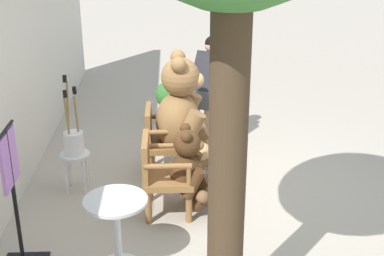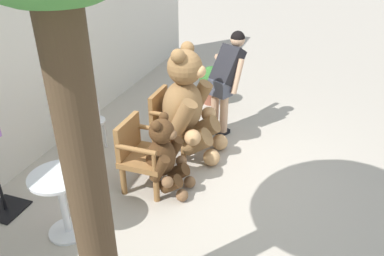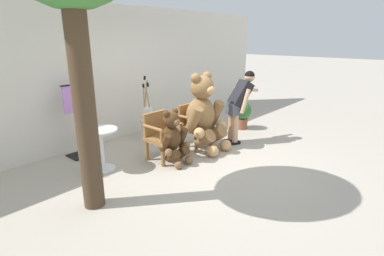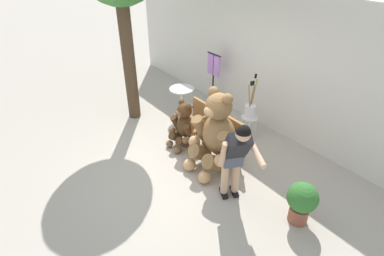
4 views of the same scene
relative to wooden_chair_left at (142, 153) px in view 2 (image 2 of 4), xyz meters
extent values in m
plane|color=#B2A899|center=(0.45, -0.70, -0.46)|extent=(60.00, 60.00, 0.00)
cube|color=silver|center=(0.45, 1.70, 0.94)|extent=(10.00, 0.16, 2.80)
cube|color=olive|center=(0.00, -0.06, -0.06)|extent=(0.56, 0.52, 0.07)
cylinder|color=olive|center=(-0.23, -0.27, -0.28)|extent=(0.07, 0.07, 0.37)
cylinder|color=olive|center=(0.23, -0.27, -0.28)|extent=(0.07, 0.07, 0.37)
cylinder|color=olive|center=(-0.23, 0.15, -0.28)|extent=(0.07, 0.07, 0.37)
cylinder|color=olive|center=(0.23, 0.15, -0.28)|extent=(0.07, 0.07, 0.37)
cube|color=olive|center=(0.00, 0.17, 0.19)|extent=(0.52, 0.06, 0.42)
cylinder|color=olive|center=(-0.25, -0.06, 0.20)|extent=(0.06, 0.48, 0.06)
cylinder|color=olive|center=(-0.25, -0.27, 0.09)|extent=(0.05, 0.05, 0.22)
cylinder|color=olive|center=(0.25, -0.06, 0.20)|extent=(0.06, 0.48, 0.06)
cylinder|color=olive|center=(0.25, -0.27, 0.09)|extent=(0.05, 0.05, 0.22)
cube|color=olive|center=(0.89, -0.06, -0.06)|extent=(0.56, 0.52, 0.07)
cylinder|color=olive|center=(0.66, -0.27, -0.28)|extent=(0.07, 0.07, 0.37)
cylinder|color=olive|center=(1.12, -0.27, -0.28)|extent=(0.07, 0.07, 0.37)
cylinder|color=olive|center=(0.66, 0.15, -0.28)|extent=(0.07, 0.07, 0.37)
cylinder|color=olive|center=(1.12, 0.15, -0.28)|extent=(0.07, 0.07, 0.37)
cube|color=olive|center=(0.89, 0.17, 0.19)|extent=(0.52, 0.06, 0.42)
cylinder|color=olive|center=(0.64, -0.06, 0.20)|extent=(0.06, 0.48, 0.06)
cylinder|color=olive|center=(0.64, -0.27, 0.09)|extent=(0.05, 0.05, 0.22)
cylinder|color=olive|center=(1.14, -0.06, 0.20)|extent=(0.06, 0.48, 0.06)
cylinder|color=olive|center=(1.14, -0.27, 0.09)|extent=(0.05, 0.05, 0.22)
ellipsoid|color=olive|center=(0.89, -0.18, 0.23)|extent=(0.62, 0.53, 0.71)
sphere|color=olive|center=(0.89, -0.22, 0.78)|extent=(0.45, 0.45, 0.45)
ellipsoid|color=tan|center=(0.89, -0.41, 0.74)|extent=(0.21, 0.17, 0.17)
sphere|color=black|center=(0.89, -0.41, 0.76)|extent=(0.07, 0.07, 0.07)
sphere|color=olive|center=(0.72, -0.19, 0.97)|extent=(0.18, 0.18, 0.18)
sphere|color=olive|center=(1.06, -0.19, 0.97)|extent=(0.18, 0.18, 0.18)
cylinder|color=olive|center=(0.56, -0.30, 0.23)|extent=(0.20, 0.40, 0.54)
sphere|color=tan|center=(0.54, -0.45, -0.01)|extent=(0.21, 0.21, 0.21)
cylinder|color=olive|center=(1.23, -0.30, 0.23)|extent=(0.20, 0.40, 0.54)
sphere|color=tan|center=(1.24, -0.44, -0.01)|extent=(0.21, 0.21, 0.21)
cylinder|color=olive|center=(0.70, -0.44, -0.16)|extent=(0.26, 0.44, 0.42)
sphere|color=tan|center=(0.68, -0.66, -0.35)|extent=(0.23, 0.23, 0.23)
cylinder|color=olive|center=(1.08, -0.44, -0.16)|extent=(0.26, 0.44, 0.42)
sphere|color=tan|center=(1.10, -0.66, -0.35)|extent=(0.23, 0.23, 0.23)
ellipsoid|color=#4C3019|center=(0.00, -0.24, -0.02)|extent=(0.40, 0.34, 0.46)
sphere|color=#4C3019|center=(0.00, -0.26, 0.33)|extent=(0.29, 0.29, 0.29)
ellipsoid|color=brown|center=(0.00, -0.39, 0.31)|extent=(0.14, 0.11, 0.11)
sphere|color=black|center=(0.00, -0.39, 0.32)|extent=(0.04, 0.04, 0.04)
sphere|color=#4C3019|center=(-0.11, -0.25, 0.46)|extent=(0.11, 0.11, 0.11)
sphere|color=#4C3019|center=(0.11, -0.25, 0.46)|extent=(0.11, 0.11, 0.11)
cylinder|color=#4C3019|center=(-0.21, -0.32, -0.02)|extent=(0.13, 0.25, 0.35)
sphere|color=brown|center=(-0.22, -0.41, -0.17)|extent=(0.14, 0.14, 0.14)
cylinder|color=#4C3019|center=(0.21, -0.32, -0.02)|extent=(0.13, 0.25, 0.35)
sphere|color=brown|center=(0.23, -0.41, -0.17)|extent=(0.14, 0.14, 0.14)
cylinder|color=#4C3019|center=(-0.12, -0.41, -0.27)|extent=(0.17, 0.28, 0.27)
sphere|color=brown|center=(-0.13, -0.55, -0.39)|extent=(0.15, 0.15, 0.15)
cylinder|color=#4C3019|center=(0.12, -0.41, -0.27)|extent=(0.17, 0.28, 0.27)
sphere|color=brown|center=(0.14, -0.55, -0.39)|extent=(0.15, 0.15, 0.15)
cube|color=black|center=(1.52, -0.59, -0.43)|extent=(0.26, 0.19, 0.06)
cylinder|color=tan|center=(1.52, -0.59, 0.01)|extent=(0.12, 0.12, 0.82)
cube|color=black|center=(1.60, -0.43, -0.43)|extent=(0.26, 0.19, 0.06)
cylinder|color=tan|center=(1.60, -0.43, 0.01)|extent=(0.12, 0.12, 0.82)
cube|color=#4C5160|center=(1.56, -0.51, 0.29)|extent=(0.33, 0.37, 0.24)
cube|color=black|center=(1.69, -0.58, 0.59)|extent=(0.55, 0.49, 0.56)
sphere|color=tan|center=(1.86, -0.66, 0.92)|extent=(0.21, 0.21, 0.21)
sphere|color=black|center=(1.86, -0.66, 0.94)|extent=(0.21, 0.21, 0.21)
cylinder|color=tan|center=(2.00, -0.52, 0.64)|extent=(0.54, 0.33, 0.15)
cylinder|color=tan|center=(1.61, -0.75, 0.47)|extent=(0.23, 0.17, 0.50)
cylinder|color=silver|center=(0.53, 1.00, -0.02)|extent=(0.34, 0.34, 0.03)
cylinder|color=silver|center=(0.63, 1.10, -0.25)|extent=(0.04, 0.04, 0.43)
cylinder|color=silver|center=(0.43, 1.10, -0.25)|extent=(0.04, 0.04, 0.43)
cylinder|color=silver|center=(0.63, 0.90, -0.25)|extent=(0.04, 0.04, 0.43)
cylinder|color=silver|center=(0.43, 0.90, -0.25)|extent=(0.04, 0.04, 0.43)
cylinder|color=white|center=(0.53, 1.00, 0.13)|extent=(0.22, 0.22, 0.26)
cylinder|color=#997A47|center=(0.54, 1.04, 0.46)|extent=(0.13, 0.04, 0.76)
cylinder|color=black|center=(0.54, 1.04, 0.88)|extent=(0.06, 0.05, 0.09)
cylinder|color=#997A47|center=(0.49, 1.04, 0.38)|extent=(0.06, 0.06, 0.61)
cylinder|color=black|center=(0.49, 1.04, 0.73)|extent=(0.05, 0.05, 0.08)
cylinder|color=#997A47|center=(0.53, 0.94, 0.39)|extent=(0.14, 0.03, 0.63)
cylinder|color=black|center=(0.53, 0.94, 0.75)|extent=(0.06, 0.04, 0.09)
cylinder|color=silver|center=(-1.00, 0.39, 0.24)|extent=(0.56, 0.56, 0.03)
cylinder|color=silver|center=(-1.00, 0.39, -0.12)|extent=(0.07, 0.07, 0.69)
cylinder|color=silver|center=(-1.00, 0.39, -0.45)|extent=(0.40, 0.40, 0.03)
cylinder|color=#473523|center=(-1.70, -0.49, 0.95)|extent=(0.27, 0.27, 2.81)
cylinder|color=brown|center=(2.58, -0.09, -0.33)|extent=(0.28, 0.28, 0.26)
sphere|color=#33702D|center=(2.58, -0.09, 0.00)|extent=(0.44, 0.44, 0.44)
cube|color=black|center=(-0.93, 1.26, -0.45)|extent=(0.40, 0.40, 0.02)
camera|label=1|loc=(-5.04, -0.10, 2.56)|focal=50.00mm
camera|label=2|loc=(-3.32, -1.77, 2.35)|focal=35.00mm
camera|label=3|loc=(-3.51, -3.82, 1.71)|focal=28.00mm
camera|label=4|loc=(4.06, -3.18, 3.04)|focal=28.00mm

